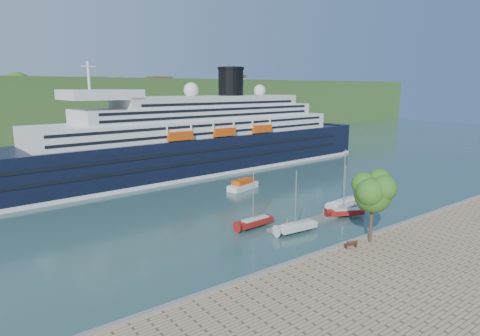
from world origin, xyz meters
name	(u,v)px	position (x,y,z in m)	size (l,w,h in m)	color
ground	(363,244)	(0.00, 0.00, 0.00)	(400.00, 400.00, 0.00)	#2C4E4C
far_hillside	(68,108)	(0.00, 145.00, 12.00)	(400.00, 50.00, 24.00)	#285120
quay_coping	(365,236)	(0.00, -0.20, 1.15)	(220.00, 0.50, 0.30)	slate
cruise_ship	(192,120)	(5.45, 53.50, 12.69)	(113.00, 16.45, 25.38)	black
park_bench	(351,244)	(-4.28, -1.27, 1.52)	(1.63, 0.67, 1.05)	#4D2816
promenade_tree	(372,203)	(-0.77, -1.50, 6.06)	(6.11, 6.11, 10.11)	#2D6019
floating_pontoon	(315,220)	(1.76, 10.21, 0.19)	(17.47, 2.13, 0.39)	gray
sailboat_white_near	(298,203)	(-3.80, 8.33, 4.30)	(6.65, 1.85, 8.59)	silver
sailboat_red	(347,193)	(7.33, 8.70, 3.96)	(6.13, 1.70, 7.92)	maroon
sailboat_white_far	(346,181)	(10.72, 11.75, 4.86)	(7.53, 2.09, 9.72)	silver
tender_launch	(243,184)	(4.92, 32.66, 1.01)	(7.34, 2.51, 2.03)	#CE450C
sailboat_extra	(256,200)	(-7.23, 13.59, 4.15)	(6.43, 1.79, 8.31)	maroon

